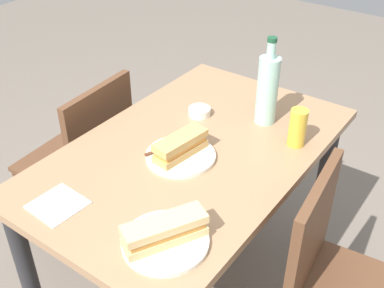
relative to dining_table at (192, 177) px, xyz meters
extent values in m
cube|color=#997251|center=(0.00, 0.00, 0.11)|extent=(1.17, 0.74, 0.03)
cylinder|color=#262628|center=(0.53, -0.31, -0.27)|extent=(0.06, 0.06, 0.73)
cylinder|color=#262628|center=(-0.53, 0.31, -0.27)|extent=(0.06, 0.06, 0.73)
cylinder|color=#262628|center=(0.53, 0.31, -0.27)|extent=(0.06, 0.06, 0.73)
cube|color=brown|center=(0.00, 0.65, -0.20)|extent=(0.43, 0.43, 0.02)
cube|color=brown|center=(0.01, 0.46, 0.01)|extent=(0.38, 0.06, 0.40)
cylinder|color=brown|center=(0.17, 0.84, -0.42)|extent=(0.04, 0.04, 0.42)
cylinder|color=brown|center=(-0.19, 0.81, -0.42)|extent=(0.04, 0.04, 0.42)
cylinder|color=brown|center=(0.19, 0.48, -0.42)|extent=(0.04, 0.04, 0.42)
cylinder|color=brown|center=(-0.17, 0.45, -0.42)|extent=(0.04, 0.04, 0.42)
cube|color=brown|center=(-0.02, -0.46, 0.01)|extent=(0.38, 0.07, 0.40)
cylinder|color=brown|center=(0.16, -0.45, -0.42)|extent=(0.04, 0.04, 0.42)
cylinder|color=silver|center=(-0.06, 0.00, 0.13)|extent=(0.23, 0.23, 0.01)
cube|color=tan|center=(-0.06, 0.00, 0.15)|extent=(0.20, 0.10, 0.02)
cube|color=#CC8438|center=(-0.06, 0.00, 0.17)|extent=(0.19, 0.09, 0.02)
cube|color=tan|center=(-0.06, 0.00, 0.19)|extent=(0.20, 0.10, 0.02)
cube|color=silver|center=(-0.02, 0.04, 0.14)|extent=(0.10, 0.05, 0.00)
cube|color=#59331E|center=(-0.10, 0.07, 0.14)|extent=(0.08, 0.04, 0.01)
cylinder|color=silver|center=(-0.40, -0.20, 0.13)|extent=(0.23, 0.23, 0.01)
cube|color=#DBB77A|center=(-0.40, -0.20, 0.15)|extent=(0.23, 0.17, 0.02)
cube|color=#CC8438|center=(-0.40, -0.20, 0.17)|extent=(0.21, 0.15, 0.02)
cube|color=#DBB77A|center=(-0.40, -0.20, 0.19)|extent=(0.23, 0.17, 0.02)
cube|color=silver|center=(-0.34, -0.17, 0.14)|extent=(0.10, 0.05, 0.00)
cube|color=#59331E|center=(-0.42, -0.13, 0.14)|extent=(0.08, 0.04, 0.01)
cylinder|color=#99C6B7|center=(0.31, -0.11, 0.25)|extent=(0.08, 0.08, 0.25)
cylinder|color=#99C6B7|center=(0.31, -0.11, 0.41)|extent=(0.03, 0.03, 0.06)
cylinder|color=#19472D|center=(0.31, -0.11, 0.44)|extent=(0.03, 0.03, 0.02)
cylinder|color=gold|center=(0.23, -0.27, 0.19)|extent=(0.06, 0.06, 0.14)
cylinder|color=silver|center=(0.20, 0.11, 0.14)|extent=(0.08, 0.08, 0.03)
cube|color=white|center=(-0.46, 0.15, 0.13)|extent=(0.15, 0.15, 0.00)
camera|label=1|loc=(-1.08, -0.78, 1.05)|focal=44.50mm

